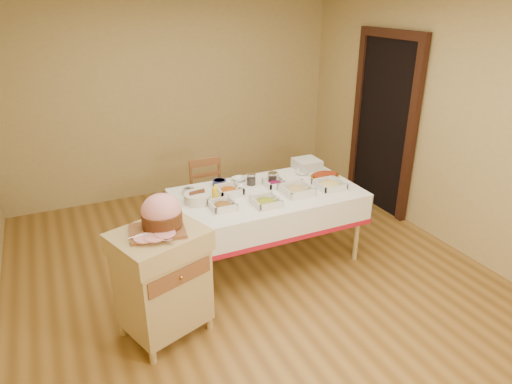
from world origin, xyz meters
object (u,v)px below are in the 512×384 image
at_px(dining_table, 268,206).
at_px(preserve_jar_right, 272,179).
at_px(dining_chair, 210,198).
at_px(ham_on_board, 161,215).
at_px(bread_basket, 197,198).
at_px(brass_platter, 325,176).
at_px(preserve_jar_left, 251,180).
at_px(plate_stack, 307,164).
at_px(mustard_bottle, 215,194).
at_px(butcher_cart, 162,277).

relative_size(dining_table, preserve_jar_right, 15.39).
distance_m(dining_table, dining_chair, 0.84).
distance_m(ham_on_board, bread_basket, 0.90).
distance_m(dining_table, brass_platter, 0.75).
relative_size(preserve_jar_left, brass_platter, 0.38).
distance_m(bread_basket, plate_stack, 1.44).
bearing_deg(brass_platter, plate_stack, 96.74).
height_order(preserve_jar_right, mustard_bottle, mustard_bottle).
relative_size(ham_on_board, mustard_bottle, 2.39).
height_order(ham_on_board, plate_stack, ham_on_board).
bearing_deg(ham_on_board, preserve_jar_right, 31.04).
distance_m(dining_table, preserve_jar_left, 0.33).
bearing_deg(dining_chair, butcher_cart, -122.59).
distance_m(dining_table, butcher_cart, 1.44).
bearing_deg(dining_table, butcher_cart, -151.68).
bearing_deg(brass_platter, dining_table, -173.80).
height_order(preserve_jar_right, plate_stack, preserve_jar_right).
distance_m(plate_stack, brass_platter, 0.32).
distance_m(ham_on_board, brass_platter, 2.09).
bearing_deg(dining_chair, preserve_jar_left, -61.44).
xyz_separation_m(dining_table, mustard_bottle, (-0.55, 0.01, 0.24)).
relative_size(dining_chair, plate_stack, 3.33).
xyz_separation_m(dining_table, brass_platter, (0.72, 0.08, 0.18)).
xyz_separation_m(butcher_cart, dining_chair, (0.91, 1.43, -0.07)).
bearing_deg(ham_on_board, dining_chair, 58.06).
xyz_separation_m(dining_table, butcher_cart, (-1.26, -0.68, -0.07)).
height_order(preserve_jar_right, brass_platter, preserve_jar_right).
bearing_deg(dining_chair, brass_platter, -32.07).
height_order(ham_on_board, mustard_bottle, ham_on_board).
xyz_separation_m(mustard_bottle, bread_basket, (-0.16, 0.05, -0.03)).
height_order(dining_chair, bread_basket, dining_chair).
bearing_deg(bread_basket, mustard_bottle, -16.72).
distance_m(dining_chair, bread_basket, 0.86).
xyz_separation_m(ham_on_board, preserve_jar_right, (1.36, 0.82, -0.24)).
bearing_deg(preserve_jar_left, preserve_jar_right, -18.20).
bearing_deg(brass_platter, butcher_cart, -159.07).
relative_size(butcher_cart, brass_platter, 2.85).
relative_size(ham_on_board, preserve_jar_right, 3.63).
height_order(dining_chair, mustard_bottle, mustard_bottle).
height_order(butcher_cart, preserve_jar_left, butcher_cart).
bearing_deg(preserve_jar_left, brass_platter, -11.51).
relative_size(dining_table, dining_chair, 2.06).
relative_size(dining_table, ham_on_board, 4.23).
bearing_deg(brass_platter, preserve_jar_left, 168.49).
bearing_deg(bread_basket, dining_chair, 62.31).
xyz_separation_m(dining_table, ham_on_board, (-1.22, -0.65, 0.45)).
xyz_separation_m(butcher_cart, preserve_jar_left, (1.19, 0.92, 0.29)).
relative_size(preserve_jar_left, plate_stack, 0.47).
distance_m(butcher_cart, brass_platter, 2.14).
bearing_deg(dining_table, ham_on_board, -152.07).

